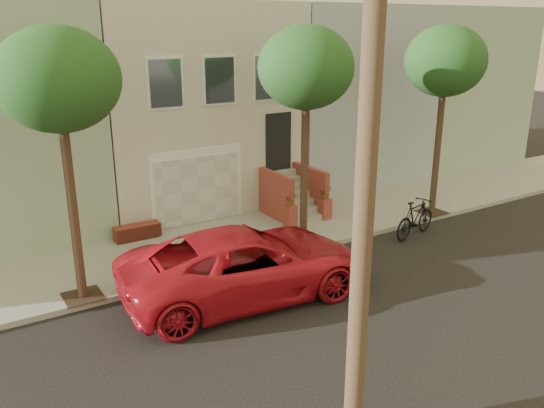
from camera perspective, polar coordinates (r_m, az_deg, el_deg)
ground at (r=13.53m, az=9.30°, el=-10.66°), size 90.00×90.00×0.00m
sidewalk at (r=17.46m, az=-2.24°, el=-3.39°), size 40.00×3.70×0.15m
house_row at (r=21.72m, az=-10.16°, el=10.31°), size 33.10×11.70×7.00m
tree_left at (r=13.01m, az=-21.08°, el=11.62°), size 2.70×2.57×6.30m
tree_mid at (r=15.63m, az=3.53°, el=13.62°), size 2.70×2.57×6.30m
tree_right at (r=19.33m, az=17.35°, el=13.69°), size 2.70×2.57×6.30m
pickup_truck at (r=13.66m, az=-2.70°, el=-6.15°), size 6.38×3.41×1.71m
motorcycle at (r=18.07m, az=14.47°, el=-1.43°), size 2.10×1.00×1.22m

